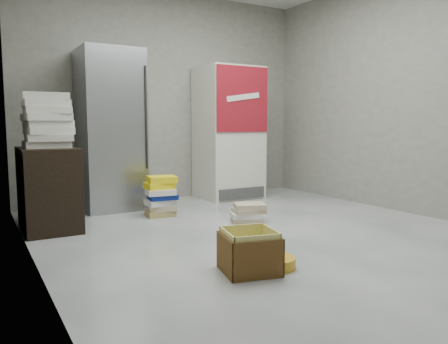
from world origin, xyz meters
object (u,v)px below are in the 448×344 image
object	(u,v)px
steel_fridge	(111,130)
coke_cooler	(229,133)
phonebook_stack_main	(161,196)
cardboard_box	(249,255)
wood_shelf	(49,189)

from	to	relation	value
steel_fridge	coke_cooler	bearing A→B (deg)	-0.18
phonebook_stack_main	cardboard_box	bearing A→B (deg)	-86.85
coke_cooler	wood_shelf	world-z (taller)	coke_cooler
wood_shelf	phonebook_stack_main	distance (m)	1.19
coke_cooler	steel_fridge	bearing A→B (deg)	179.82
coke_cooler	phonebook_stack_main	world-z (taller)	coke_cooler
steel_fridge	wood_shelf	size ratio (longest dim) A/B	2.37
coke_cooler	cardboard_box	bearing A→B (deg)	-118.21
cardboard_box	wood_shelf	bearing A→B (deg)	129.40
cardboard_box	steel_fridge	bearing A→B (deg)	106.71
phonebook_stack_main	wood_shelf	bearing A→B (deg)	-170.94
coke_cooler	phonebook_stack_main	distance (m)	1.63
coke_cooler	cardboard_box	xyz separation A→B (m)	(-1.48, -2.76, -0.78)
steel_fridge	cardboard_box	size ratio (longest dim) A/B	4.28
wood_shelf	cardboard_box	bearing A→B (deg)	-63.76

